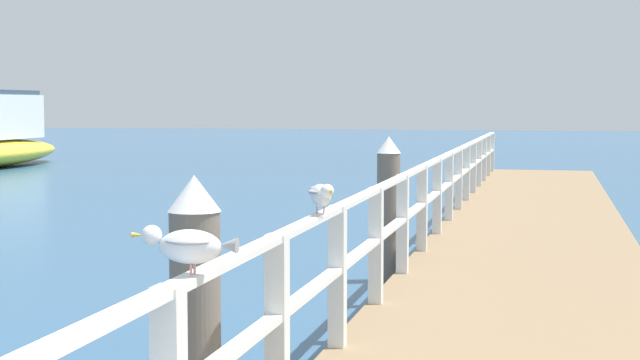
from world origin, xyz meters
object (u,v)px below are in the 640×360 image
(seagull_foreground, at_px, (188,244))
(seagull_background, at_px, (321,194))
(dock_piling_far, at_px, (388,208))
(dock_piling_near, at_px, (196,332))

(seagull_foreground, height_order, seagull_background, same)
(seagull_foreground, distance_m, seagull_background, 2.42)
(dock_piling_far, height_order, seagull_background, dock_piling_far)
(seagull_background, bearing_deg, dock_piling_near, 46.98)
(dock_piling_near, relative_size, dock_piling_far, 1.00)
(seagull_background, bearing_deg, seagull_foreground, 62.31)
(seagull_foreground, relative_size, seagull_background, 1.08)
(dock_piling_near, xyz_separation_m, seagull_background, (0.38, 1.37, 0.65))
(dock_piling_near, distance_m, dock_piling_far, 6.49)
(dock_piling_near, xyz_separation_m, dock_piling_far, (0.00, 6.49, 0.00))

